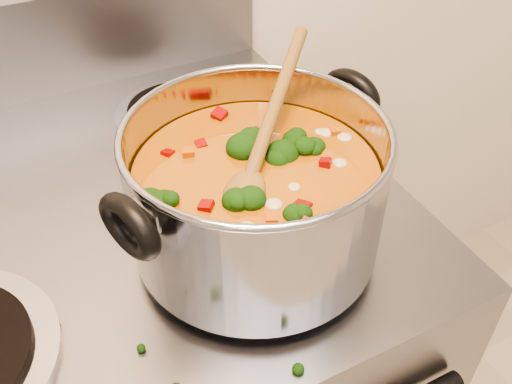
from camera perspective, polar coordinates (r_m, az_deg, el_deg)
stockpot at (r=0.62m, az=0.04°, el=-0.10°), size 0.34×0.28×0.17m
wooden_spoon at (r=0.60m, az=0.45°, el=4.47°), size 0.21×0.22×0.10m
cooktop_crumbs at (r=0.60m, az=5.05°, el=-14.90°), size 0.33×0.20×0.01m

